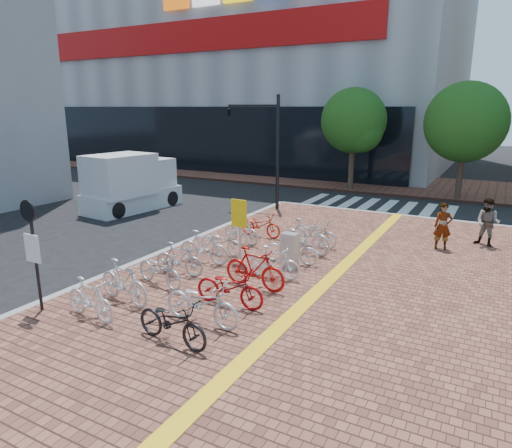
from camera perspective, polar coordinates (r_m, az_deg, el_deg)
The scene contains 30 objects.
ground at distance 12.05m, azimuth -4.23°, elevation -9.91°, with size 120.00×120.00×0.00m, color black.
tactile_strip at distance 7.52m, azimuth -12.76°, elevation -25.59°, with size 0.40×34.00×0.01m, color yellow.
kerb_north at distance 21.97m, azimuth 19.91°, elevation 0.69°, with size 14.00×0.25×0.15m, color gray.
far_sidewalk at distance 31.18m, azimuth 17.09°, elevation 4.75°, with size 70.00×8.00×0.15m, color brown.
department_store at distance 47.53m, azimuth 0.39°, elevation 25.32°, with size 36.00×24.27×28.00m.
crosswalk at distance 24.36m, azimuth 14.85°, elevation 2.18°, with size 7.50×4.00×0.01m.
street_trees at distance 26.70m, azimuth 26.95°, elevation 11.03°, with size 16.20×4.60×6.35m.
bike_0 at distance 11.37m, azimuth -20.06°, elevation -8.81°, with size 0.46×1.63×0.98m, color white.
bike_1 at distance 11.98m, azimuth -16.24°, elevation -6.98°, with size 0.52×1.85×1.11m, color silver.
bike_2 at distance 12.88m, azimuth -11.95°, elevation -5.60°, with size 0.62×1.78×0.93m, color #BCBCC1.
bike_3 at distance 13.59m, azimuth -9.61°, elevation -4.34°, with size 0.46×1.61×0.97m, color #A7A7AC.
bike_4 at distance 14.46m, azimuth -6.55°, elevation -2.90°, with size 0.49×1.75×1.05m, color silver.
bike_5 at distance 15.34m, azimuth -4.41°, elevation -2.20°, with size 0.57×1.64×0.86m, color silver.
bike_6 at distance 16.46m, azimuth -1.86°, elevation -0.83°, with size 0.45×1.61×0.97m, color silver.
bike_7 at distance 17.38m, azimuth 0.58°, elevation -0.11°, with size 0.60×1.72×0.91m, color red.
bike_8 at distance 9.82m, azimuth -10.45°, elevation -11.92°, with size 0.65×1.86×0.98m, color black.
bike_9 at distance 10.52m, azimuth -6.80°, elevation -9.70°, with size 0.69×1.99×1.04m, color silver.
bike_10 at distance 11.39m, azimuth -3.31°, elevation -7.88°, with size 0.65×1.86×0.98m, color #A10B0F.
bike_11 at distance 12.40m, azimuth -0.18°, elevation -5.58°, with size 0.53×1.88×1.13m, color #AF0F0C.
bike_12 at distance 13.15m, azimuth 2.27°, elevation -4.83°, with size 0.45×1.58×0.95m, color white.
bike_13 at distance 14.43m, azimuth 4.42°, elevation -3.15°, with size 0.62×1.77×0.93m, color silver.
bike_14 at distance 15.44m, azimuth 6.26°, elevation -1.55°, with size 0.55×1.94×1.17m, color silver.
bike_15 at distance 16.29m, azimuth 7.24°, elevation -1.16°, with size 0.62×1.79×0.94m, color #B4B5B9.
pedestrian_a at distance 17.01m, azimuth 22.33°, elevation -0.26°, with size 0.59×0.39×1.63m, color gray.
pedestrian_b at distance 18.07m, azimuth 26.98°, elevation 0.18°, with size 0.83×0.65×1.71m, color #454A58.
utility_box at distance 14.10m, azimuth 4.24°, elevation -3.27°, with size 0.49×0.36×1.07m, color #B4B4B9.
yellow_sign at distance 14.32m, azimuth -2.11°, elevation 0.64°, with size 0.55×0.13×2.02m.
notice_sign at distance 11.90m, azimuth -26.17°, elevation -2.06°, with size 0.51×0.11×2.75m.
traffic_light_pole at distance 22.43m, azimuth -0.17°, elevation 11.62°, with size 2.89×1.12×5.39m.
box_truck at distance 23.36m, azimuth -15.41°, elevation 4.93°, with size 2.61×5.05×2.81m.
Camera 1 is at (5.99, -9.21, 4.95)m, focal length 32.00 mm.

